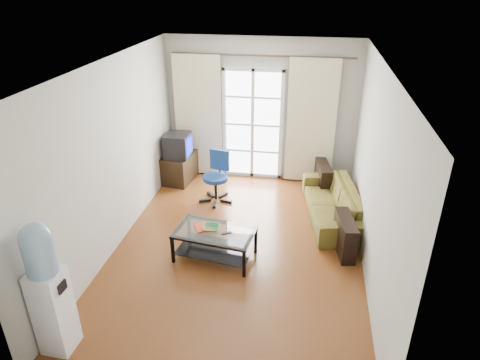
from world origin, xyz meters
name	(u,v)px	position (x,y,z in m)	size (l,w,h in m)	color
floor	(238,249)	(0.00, 0.00, 0.00)	(5.20, 5.20, 0.00)	brown
ceiling	(237,65)	(0.00, 0.00, 2.70)	(5.20, 5.20, 0.00)	white
wall_back	(261,110)	(0.00, 2.60, 1.35)	(3.60, 0.02, 2.70)	#B1B0A8
wall_front	(183,297)	(0.00, -2.60, 1.35)	(3.60, 0.02, 2.70)	#B1B0A8
wall_left	(112,158)	(-1.80, 0.00, 1.35)	(0.02, 5.20, 2.70)	#B1B0A8
wall_right	(375,176)	(1.80, 0.00, 1.35)	(0.02, 5.20, 2.70)	#B1B0A8
french_door	(253,125)	(-0.15, 2.54, 1.07)	(1.16, 0.06, 2.15)	white
curtain_rod	(262,56)	(0.00, 2.50, 2.38)	(0.04, 0.04, 3.30)	#4C3F2D
curtain_left	(198,117)	(-1.20, 2.48, 1.20)	(0.90, 0.07, 2.35)	beige
curtain_right	(311,123)	(0.95, 2.48, 1.20)	(0.90, 0.07, 2.35)	beige
radiator	(300,165)	(0.80, 2.50, 0.33)	(0.64, 0.12, 0.64)	#9E9EA1
sofa	(332,203)	(1.39, 1.16, 0.28)	(1.04, 1.99, 0.55)	brown
coffee_table	(215,241)	(-0.28, -0.26, 0.29)	(1.19, 0.78, 0.45)	silver
bowl	(211,228)	(-0.33, -0.23, 0.48)	(0.25, 0.25, 0.06)	#349044
book	(196,229)	(-0.55, -0.26, 0.46)	(0.28, 0.30, 0.02)	#A51714
remote	(226,233)	(-0.11, -0.29, 0.46)	(0.15, 0.04, 0.02)	black
tv_stand	(179,167)	(-1.52, 2.11, 0.27)	(0.50, 0.75, 0.55)	black
crt_tv	(177,145)	(-1.52, 2.03, 0.77)	(0.50, 0.48, 0.44)	black
task_chair	(216,186)	(-0.64, 1.44, 0.27)	(0.73, 0.73, 0.91)	black
water_cooler	(48,287)	(-1.60, -2.13, 0.83)	(0.35, 0.34, 1.58)	white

